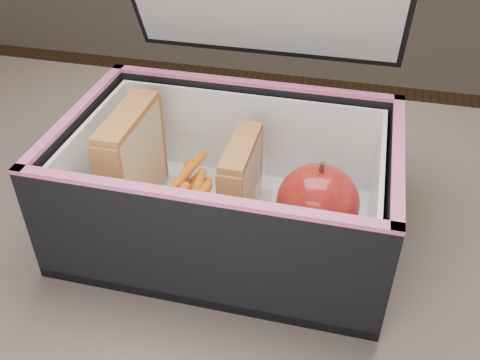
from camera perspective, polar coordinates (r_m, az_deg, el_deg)
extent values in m
cube|color=brown|center=(0.57, 3.68, -10.15)|extent=(1.20, 0.80, 0.03)
cube|color=#382D26|center=(1.24, -19.66, -5.51)|extent=(0.05, 0.05, 0.72)
cube|color=tan|center=(0.58, -12.12, 1.84)|extent=(0.01, 0.10, 0.11)
cube|color=#C26566|center=(0.58, -11.26, 1.37)|extent=(0.01, 0.10, 0.10)
cube|color=tan|center=(0.58, -10.50, 1.61)|extent=(0.01, 0.10, 0.11)
cube|color=brown|center=(0.55, -12.02, 6.65)|extent=(0.03, 0.11, 0.01)
cube|color=tan|center=(0.55, -0.66, -0.56)|extent=(0.01, 0.09, 0.09)
cube|color=#C26566|center=(0.55, 0.09, -0.97)|extent=(0.01, 0.08, 0.09)
cube|color=tan|center=(0.55, 0.85, -0.79)|extent=(0.01, 0.09, 0.09)
cube|color=brown|center=(0.52, 0.09, 3.57)|extent=(0.02, 0.09, 0.01)
cylinder|color=#D45A0A|center=(0.60, -5.14, -2.22)|extent=(0.02, 0.08, 0.01)
cylinder|color=#D45A0A|center=(0.59, -4.87, -1.40)|extent=(0.02, 0.08, 0.01)
cylinder|color=#D45A0A|center=(0.56, -7.61, -2.98)|extent=(0.02, 0.08, 0.01)
cylinder|color=#D45A0A|center=(0.56, -4.74, -5.13)|extent=(0.01, 0.08, 0.01)
cylinder|color=#D45A0A|center=(0.61, -6.12, -0.37)|extent=(0.02, 0.08, 0.01)
cylinder|color=#D45A0A|center=(0.56, -5.01, -2.98)|extent=(0.02, 0.08, 0.01)
cylinder|color=#D45A0A|center=(0.61, -6.17, -1.71)|extent=(0.02, 0.08, 0.01)
cylinder|color=#D45A0A|center=(0.57, -5.17, -2.80)|extent=(0.02, 0.08, 0.01)
cylinder|color=#D45A0A|center=(0.61, -5.75, 0.79)|extent=(0.03, 0.08, 0.01)
cube|color=white|center=(0.58, 8.47, -5.20)|extent=(0.07, 0.08, 0.01)
ellipsoid|color=maroon|center=(0.54, 8.29, -2.37)|extent=(0.11, 0.11, 0.08)
cylinder|color=#412717|center=(0.52, 8.70, 1.29)|extent=(0.01, 0.01, 0.01)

